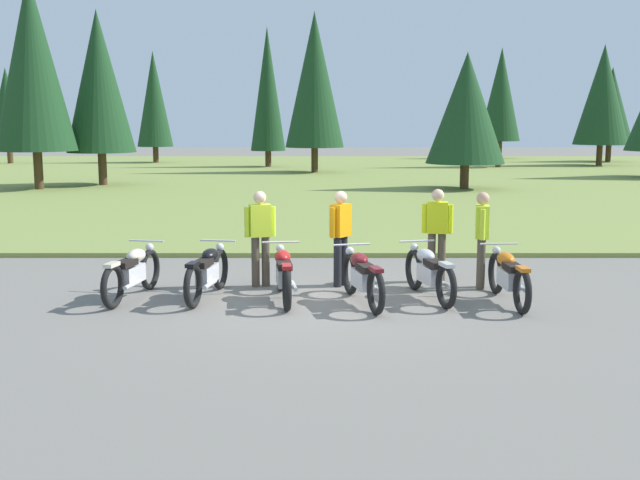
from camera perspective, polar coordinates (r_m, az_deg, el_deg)
ground_plane at (r=12.41m, az=-0.00°, el=-4.54°), size 140.00×140.00×0.00m
grass_moorland at (r=38.11m, az=0.03°, el=4.62°), size 80.00×44.00×0.10m
forest_treeline at (r=42.68m, az=5.03°, el=10.79°), size 42.20×28.42×8.59m
motorcycle_cream at (r=12.87m, az=-13.66°, el=-2.31°), size 0.68×2.08×0.88m
motorcycle_black at (r=12.66m, az=-8.27°, el=-2.33°), size 0.64×2.09×0.88m
motorcycle_red at (r=12.38m, az=-2.67°, el=-2.51°), size 0.62×2.10×0.88m
motorcycle_maroon at (r=12.15m, az=3.19°, el=-2.73°), size 0.75×2.06×0.88m
motorcycle_silver at (r=12.62m, az=8.13°, el=-2.37°), size 0.75×2.07×0.88m
motorcycle_orange at (r=12.54m, az=13.82°, el=-2.61°), size 0.62×2.10×0.88m
rider_near_row_end at (r=13.37m, az=1.59°, el=0.57°), size 0.39×0.46×1.67m
rider_with_back_turned at (r=13.89m, az=8.71°, el=0.78°), size 0.54×0.28×1.67m
rider_checking_bike at (r=13.46m, az=11.93°, el=0.43°), size 0.28×0.54×1.67m
rider_in_hivis_vest at (r=13.37m, az=-4.39°, el=0.55°), size 0.53×0.31×1.67m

